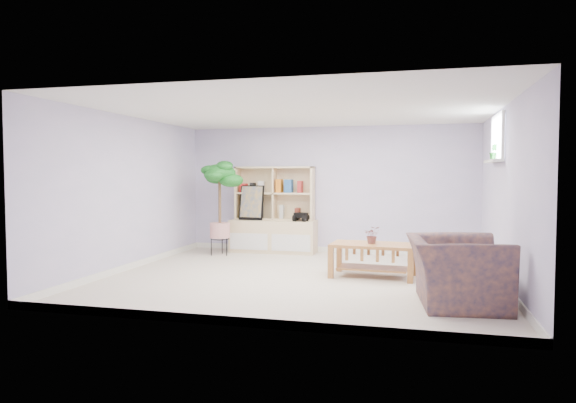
% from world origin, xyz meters
% --- Properties ---
extents(floor, '(5.50, 5.00, 0.01)m').
position_xyz_m(floor, '(0.00, 0.00, 0.00)').
color(floor, beige).
rests_on(floor, ground).
extents(ceiling, '(5.50, 5.00, 0.01)m').
position_xyz_m(ceiling, '(0.00, 0.00, 2.40)').
color(ceiling, white).
rests_on(ceiling, walls).
extents(walls, '(5.51, 5.01, 2.40)m').
position_xyz_m(walls, '(0.00, 0.00, 1.20)').
color(walls, silver).
rests_on(walls, floor).
extents(baseboard, '(5.50, 5.00, 0.10)m').
position_xyz_m(baseboard, '(0.00, 0.00, 0.05)').
color(baseboard, white).
rests_on(baseboard, floor).
extents(window, '(0.10, 0.98, 0.68)m').
position_xyz_m(window, '(2.73, 0.60, 2.00)').
color(window, '#D2E3FF').
rests_on(window, walls).
extents(window_sill, '(0.14, 1.00, 0.04)m').
position_xyz_m(window_sill, '(2.67, 0.60, 1.68)').
color(window_sill, white).
rests_on(window_sill, walls).
extents(storage_unit, '(1.64, 0.55, 1.64)m').
position_xyz_m(storage_unit, '(-1.03, 2.24, 0.82)').
color(storage_unit, tan).
rests_on(storage_unit, floor).
extents(poster, '(0.49, 0.16, 0.67)m').
position_xyz_m(poster, '(-1.44, 2.16, 0.95)').
color(poster, gold).
rests_on(poster, storage_unit).
extents(toy_truck, '(0.38, 0.29, 0.18)m').
position_xyz_m(toy_truck, '(-0.47, 2.13, 0.71)').
color(toy_truck, black).
rests_on(toy_truck, storage_unit).
extents(coffee_table, '(1.23, 0.73, 0.49)m').
position_xyz_m(coffee_table, '(1.01, 0.29, 0.24)').
color(coffee_table, '#985731').
rests_on(coffee_table, floor).
extents(table_plant, '(0.25, 0.23, 0.26)m').
position_xyz_m(table_plant, '(1.01, 0.28, 0.61)').
color(table_plant, '#204D21').
rests_on(table_plant, coffee_table).
extents(floor_tree, '(0.84, 0.84, 1.75)m').
position_xyz_m(floor_tree, '(-1.89, 1.65, 0.88)').
color(floor_tree, '#0C4A11').
rests_on(floor_tree, floor).
extents(armchair, '(1.15, 1.29, 0.88)m').
position_xyz_m(armchair, '(2.07, -1.09, 0.44)').
color(armchair, '#1D2544').
rests_on(armchair, floor).
extents(sill_plant, '(0.14, 0.13, 0.22)m').
position_xyz_m(sill_plant, '(2.67, 0.56, 1.81)').
color(sill_plant, '#0C4A11').
rests_on(sill_plant, window_sill).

